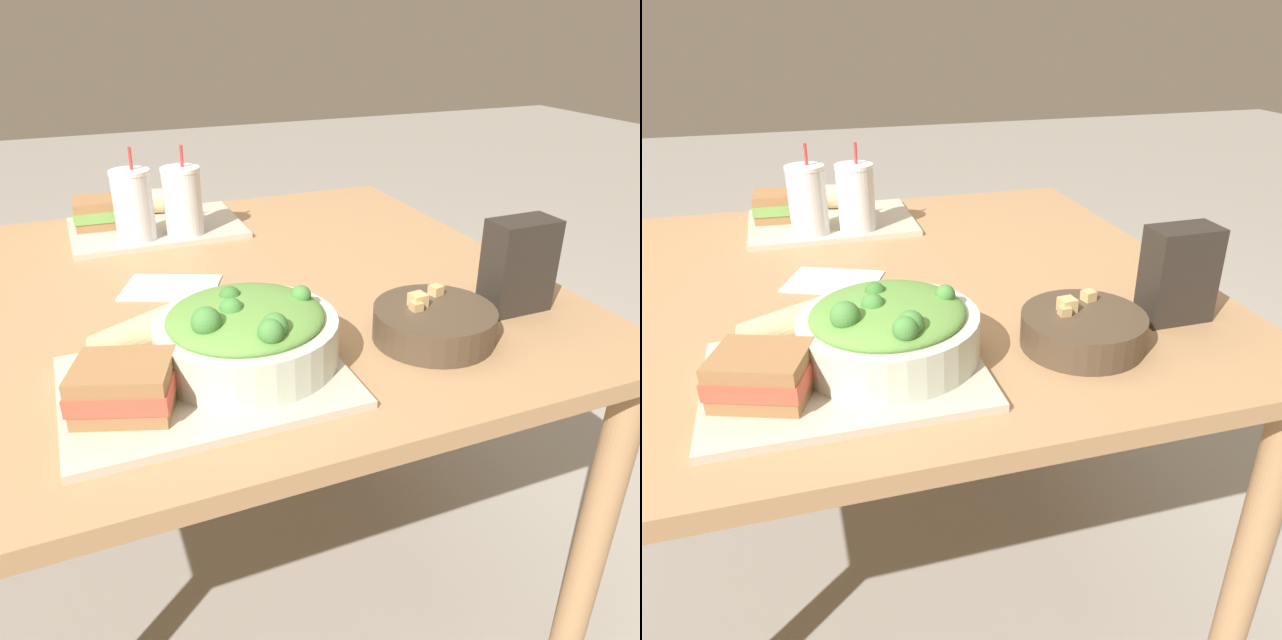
% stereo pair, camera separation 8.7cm
% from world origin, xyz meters
% --- Properties ---
extents(ground_plane, '(12.00, 12.00, 0.00)m').
position_xyz_m(ground_plane, '(0.00, 0.00, 0.00)').
color(ground_plane, gray).
extents(dining_table, '(1.31, 1.09, 0.71)m').
position_xyz_m(dining_table, '(0.00, 0.00, 0.63)').
color(dining_table, '#A37A51').
rests_on(dining_table, ground_plane).
extents(tray_near, '(0.38, 0.28, 0.01)m').
position_xyz_m(tray_near, '(-0.03, -0.33, 0.72)').
color(tray_near, '#BCB29E').
rests_on(tray_near, dining_table).
extents(tray_far, '(0.38, 0.28, 0.01)m').
position_xyz_m(tray_far, '(0.02, 0.37, 0.72)').
color(tray_far, '#BCB29E').
rests_on(tray_far, dining_table).
extents(salad_bowl, '(0.26, 0.26, 0.11)m').
position_xyz_m(salad_bowl, '(0.03, -0.31, 0.77)').
color(salad_bowl, beige).
rests_on(salad_bowl, tray_near).
extents(soup_bowl, '(0.19, 0.19, 0.07)m').
position_xyz_m(soup_bowl, '(0.32, -0.33, 0.74)').
color(soup_bowl, '#473828').
rests_on(soup_bowl, dining_table).
extents(sandwich_near, '(0.15, 0.13, 0.06)m').
position_xyz_m(sandwich_near, '(-0.14, -0.36, 0.76)').
color(sandwich_near, olive).
rests_on(sandwich_near, tray_near).
extents(baguette_near, '(0.17, 0.13, 0.06)m').
position_xyz_m(baguette_near, '(-0.09, -0.22, 0.75)').
color(baguette_near, '#DBBC84').
rests_on(baguette_near, tray_near).
extents(sandwich_far, '(0.12, 0.11, 0.06)m').
position_xyz_m(sandwich_far, '(-0.10, 0.41, 0.76)').
color(sandwich_far, olive).
rests_on(sandwich_far, tray_far).
extents(baguette_far, '(0.16, 0.09, 0.06)m').
position_xyz_m(baguette_far, '(0.01, 0.48, 0.75)').
color(baguette_far, '#DBBC84').
rests_on(baguette_far, tray_far).
extents(drink_cup_dark, '(0.08, 0.08, 0.20)m').
position_xyz_m(drink_cup_dark, '(-0.04, 0.29, 0.80)').
color(drink_cup_dark, silver).
rests_on(drink_cup_dark, tray_far).
extents(drink_cup_red, '(0.08, 0.08, 0.19)m').
position_xyz_m(drink_cup_red, '(0.07, 0.29, 0.79)').
color(drink_cup_red, silver).
rests_on(drink_cup_red, tray_far).
extents(chip_bag, '(0.11, 0.07, 0.16)m').
position_xyz_m(chip_bag, '(0.51, -0.29, 0.79)').
color(chip_bag, '#28231E').
rests_on(chip_bag, dining_table).
extents(napkin_folded, '(0.20, 0.18, 0.00)m').
position_xyz_m(napkin_folded, '(-0.02, 0.02, 0.71)').
color(napkin_folded, white).
rests_on(napkin_folded, dining_table).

